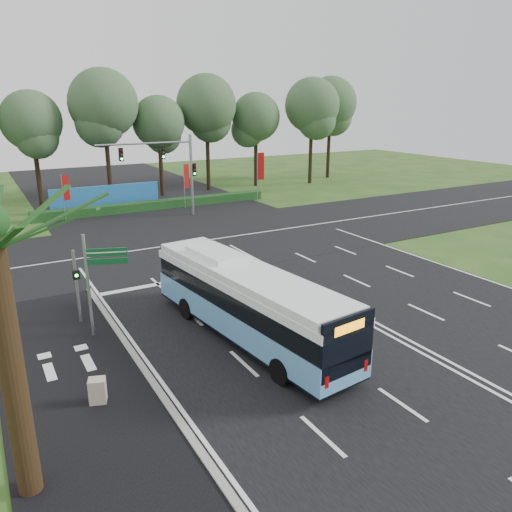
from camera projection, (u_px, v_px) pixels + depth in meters
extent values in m
plane|color=#234A18|center=(308.00, 292.00, 26.47)|extent=(120.00, 120.00, 0.00)
cube|color=black|center=(308.00, 292.00, 26.47)|extent=(20.00, 120.00, 0.04)
cube|color=black|center=(213.00, 240.00, 36.42)|extent=(120.00, 14.00, 0.05)
cube|color=black|center=(75.00, 380.00, 18.07)|extent=(5.00, 18.00, 0.06)
cube|color=gray|center=(139.00, 363.00, 19.20)|extent=(0.25, 18.00, 0.12)
cube|color=#5695C7|center=(247.00, 316.00, 21.06)|extent=(3.68, 11.80, 1.06)
cube|color=black|center=(247.00, 326.00, 21.20)|extent=(3.65, 11.74, 0.29)
cube|color=black|center=(247.00, 294.00, 20.77)|extent=(3.56, 11.62, 0.92)
cube|color=white|center=(247.00, 281.00, 20.60)|extent=(3.68, 11.80, 0.34)
cube|color=white|center=(247.00, 274.00, 20.50)|extent=(3.58, 11.33, 0.34)
cube|color=white|center=(216.00, 253.00, 22.28)|extent=(1.86, 3.05, 0.24)
cube|color=black|center=(347.00, 346.00, 16.32)|extent=(2.34, 0.38, 2.13)
cube|color=orange|center=(349.00, 327.00, 16.09)|extent=(1.35, 0.21, 0.34)
cylinder|color=black|center=(187.00, 309.00, 23.12)|extent=(0.38, 1.03, 1.01)
cylinder|color=black|center=(228.00, 298.00, 24.39)|extent=(0.38, 1.03, 1.01)
cylinder|color=black|center=(280.00, 371.00, 17.74)|extent=(0.38, 1.03, 1.01)
cylinder|color=black|center=(327.00, 353.00, 19.01)|extent=(0.38, 1.03, 1.01)
cylinder|color=gray|center=(77.00, 287.00, 22.33)|extent=(0.14, 0.14, 3.46)
cube|color=black|center=(76.00, 275.00, 21.99)|extent=(0.29, 0.20, 0.40)
sphere|color=#19F233|center=(77.00, 276.00, 21.91)|extent=(0.14, 0.14, 0.14)
cylinder|color=gray|center=(88.00, 287.00, 20.85)|extent=(0.14, 0.14, 4.54)
cube|color=#0C4622|center=(106.00, 252.00, 20.55)|extent=(1.62, 0.64, 0.34)
cube|color=#0C4622|center=(107.00, 261.00, 20.66)|extent=(1.62, 0.64, 0.25)
cube|color=white|center=(106.00, 252.00, 20.52)|extent=(1.50, 0.55, 0.05)
cube|color=#B1A48F|center=(98.00, 391.00, 16.61)|extent=(0.67, 0.61, 0.91)
cylinder|color=gray|center=(64.00, 198.00, 41.53)|extent=(0.06, 0.06, 3.94)
cube|color=#9C0E0D|center=(66.00, 188.00, 41.45)|extent=(0.53, 0.10, 2.10)
cylinder|color=gray|center=(184.00, 186.00, 46.57)|extent=(0.07, 0.07, 4.20)
cube|color=#9C0E0D|center=(187.00, 176.00, 46.51)|extent=(0.55, 0.19, 2.24)
cylinder|color=gray|center=(257.00, 177.00, 49.48)|extent=(0.08, 0.08, 4.98)
cube|color=#9C0E0D|center=(261.00, 166.00, 49.27)|extent=(0.66, 0.18, 2.66)
cylinder|color=#382614|center=(12.00, 368.00, 11.92)|extent=(0.60, 0.60, 7.20)
cylinder|color=gray|center=(192.00, 176.00, 43.39)|extent=(0.24, 0.24, 7.00)
cylinder|color=gray|center=(145.00, 143.00, 40.63)|extent=(8.00, 0.16, 0.16)
cube|color=black|center=(163.00, 152.00, 41.58)|extent=(0.32, 0.28, 1.05)
cube|color=black|center=(121.00, 155.00, 39.93)|extent=(0.32, 0.28, 1.05)
cube|color=black|center=(194.00, 170.00, 43.36)|extent=(0.32, 0.28, 1.05)
cube|color=#153C18|center=(156.00, 205.00, 46.68)|extent=(22.00, 1.20, 0.80)
cube|color=#1F66AB|center=(106.00, 197.00, 46.66)|extent=(10.00, 0.30, 2.20)
cylinder|color=black|center=(37.00, 166.00, 47.31)|extent=(0.44, 0.44, 7.57)
sphere|color=#375431|center=(31.00, 121.00, 46.07)|extent=(5.58, 5.58, 5.58)
cylinder|color=black|center=(108.00, 156.00, 49.30)|extent=(0.44, 0.44, 9.01)
sphere|color=#375431|center=(103.00, 103.00, 47.82)|extent=(6.64, 6.64, 6.64)
cylinder|color=black|center=(161.00, 161.00, 52.47)|extent=(0.44, 0.44, 7.27)
sphere|color=#375431|center=(159.00, 122.00, 51.27)|extent=(5.36, 5.36, 5.36)
cylinder|color=black|center=(208.00, 151.00, 55.48)|extent=(0.44, 0.44, 8.85)
sphere|color=#375431|center=(206.00, 105.00, 54.02)|extent=(6.52, 6.52, 6.52)
cylinder|color=black|center=(256.00, 154.00, 58.57)|extent=(0.44, 0.44, 7.55)
sphere|color=#375431|center=(256.00, 117.00, 57.32)|extent=(5.56, 5.56, 5.56)
cylinder|color=black|center=(311.00, 147.00, 60.47)|extent=(0.44, 0.44, 8.77)
sphere|color=#375431|center=(312.00, 105.00, 59.03)|extent=(6.46, 6.46, 6.46)
cylinder|color=black|center=(329.00, 143.00, 64.94)|extent=(0.44, 0.44, 8.98)
sphere|color=#375431|center=(330.00, 103.00, 63.46)|extent=(6.62, 6.62, 6.62)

